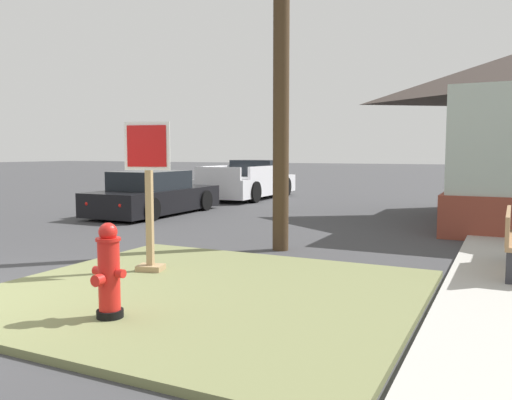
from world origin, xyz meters
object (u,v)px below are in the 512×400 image
Objects in this scene: pickup_truck_white at (250,182)px; parked_sedan_black at (154,195)px; fire_hydrant at (109,273)px; manhole_cover at (103,271)px; stop_sign at (149,201)px.

parked_sedan_black is at bearing -90.92° from pickup_truck_white.
manhole_cover is at bearing 133.87° from fire_hydrant.
stop_sign is at bearing -69.77° from pickup_truck_white.
pickup_truck_white is (-4.48, 12.16, -0.47)m from stop_sign.
stop_sign reaches higher than fire_hydrant.
stop_sign is 12.97m from pickup_truck_white.
stop_sign is at bearing 6.04° from manhole_cover.
stop_sign is at bearing 116.34° from fire_hydrant.
pickup_truck_white is (-3.68, 12.25, 0.61)m from manhole_cover.
fire_hydrant is 2.59m from manhole_cover.
pickup_truck_white is at bearing 111.09° from fire_hydrant.
parked_sedan_black reaches higher than fire_hydrant.
parked_sedan_black is at bearing 120.99° from manhole_cover.
pickup_truck_white reaches higher than manhole_cover.
manhole_cover is 0.15× the size of parked_sedan_black.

